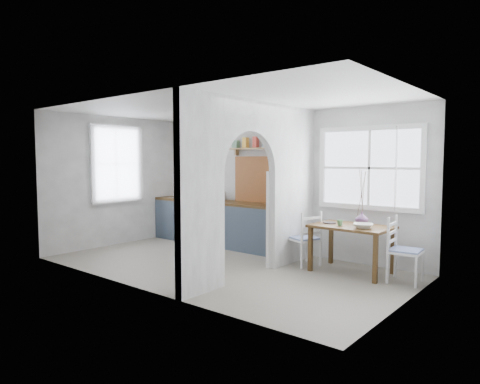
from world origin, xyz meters
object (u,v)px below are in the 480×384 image
Objects in this scene: chair_left at (304,238)px; chair_right at (406,250)px; kettle at (271,199)px; dining_table at (351,249)px; vase at (362,218)px.

chair_left is 1.62m from chair_right.
chair_right is (1.62, 0.03, 0.01)m from chair_left.
kettle is at bearing -85.42° from chair_left.
chair_left is at bearing -174.91° from dining_table.
chair_left is at bearing 87.25° from chair_right.
chair_right is 0.84m from vase.
chair_left is (-0.80, -0.05, 0.09)m from dining_table.
vase reaches higher than chair_left.
vase is (-0.73, 0.18, 0.37)m from chair_right.
chair_left is 3.80× the size of kettle.
kettle reaches higher than chair_right.
dining_table is 5.67× the size of vase.
dining_table is at bearing -121.59° from vase.
chair_right is 3.92× the size of kettle.
chair_left is 4.38× the size of vase.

